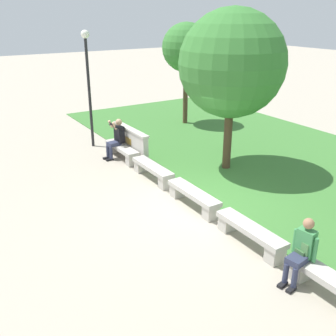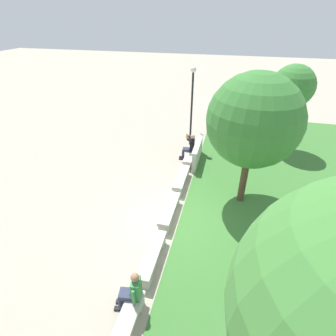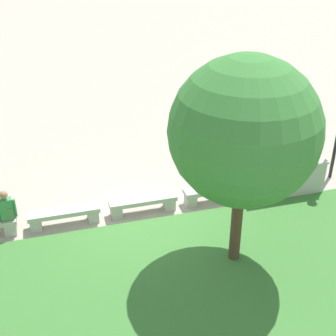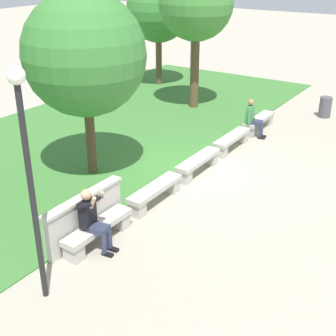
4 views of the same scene
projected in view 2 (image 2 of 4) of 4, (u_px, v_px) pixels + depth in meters
The scene contains 14 objects.
ground_plane at pixel (169, 217), 9.31m from camera, with size 80.00×80.00×0.00m, color #A89E8C.
grass_strip at pixel (302, 239), 8.38m from camera, with size 22.05×8.00×0.03m, color #3D7533.
bench_main at pixel (190, 156), 12.58m from camera, with size 1.81×0.40×0.45m.
bench_near at pixel (181, 179), 10.86m from camera, with size 1.81×0.40×0.45m.
bench_mid at pixel (169, 210), 9.15m from camera, with size 1.81×0.40×0.45m.
bench_far at pixel (152, 256), 7.44m from camera, with size 1.81×0.40×0.45m.
bench_end at pixel (124, 330), 5.73m from camera, with size 1.81×0.40×0.45m.
backrest_wall_with_plaque at pixel (197, 153), 12.39m from camera, with size 2.19×0.24×1.01m.
person_photographer at pixel (190, 146), 12.54m from camera, with size 0.50×0.75×1.32m.
person_distant at pixel (132, 290), 6.13m from camera, with size 0.47×0.71×1.26m.
backpack at pixel (136, 291), 6.16m from camera, with size 0.28×0.24×0.43m.
tree_right_background at pixel (254, 121), 8.46m from camera, with size 3.11×3.11×4.79m.
tree_far_back at pixel (293, 87), 12.28m from camera, with size 2.01×2.01×4.24m.
lamp_post at pixel (192, 97), 12.91m from camera, with size 0.28×0.28×4.06m.
Camera 2 is at (6.87, 1.68, 6.30)m, focal length 28.00 mm.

